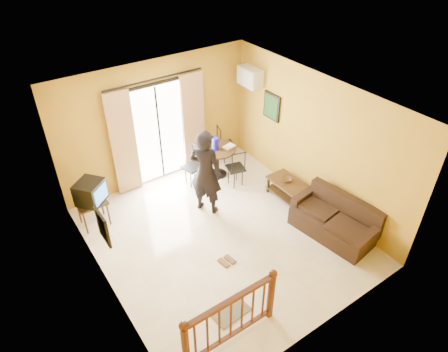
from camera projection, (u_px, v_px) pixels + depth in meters
ground at (222, 236)px, 7.80m from camera, size 5.00×5.00×0.00m
room_shell at (222, 163)px, 6.82m from camera, size 5.00×5.00×5.00m
balcony_door at (159, 133)px, 8.75m from camera, size 2.25×0.14×2.46m
tv_table at (92, 205)px, 7.81m from camera, size 0.56×0.47×0.56m
television at (90, 192)px, 7.65m from camera, size 0.68×0.67×0.45m
picture_left at (103, 227)px, 5.74m from camera, size 0.05×0.42×0.52m
dining_table at (217, 154)px, 9.18m from camera, size 0.87×0.87×0.72m
water_jug at (215, 144)px, 8.98m from camera, size 0.16×0.16×0.29m
serving_tray at (229, 146)px, 9.14m from camera, size 0.31×0.23×0.02m
dining_chairs at (218, 175)px, 9.47m from camera, size 1.67×1.46×0.95m
air_conditioner at (250, 77)px, 8.83m from camera, size 0.31×0.60×0.40m
botanical_print at (272, 107)px, 8.75m from camera, size 0.05×0.50×0.60m
coffee_table at (289, 188)px, 8.60m from camera, size 0.54×0.96×0.43m
bowl at (287, 180)px, 8.55m from camera, size 0.24×0.24×0.06m
sofa at (335, 221)px, 7.71m from camera, size 1.00×1.80×0.81m
standing_person at (206, 172)px, 7.93m from camera, size 0.75×0.82×1.88m
stair_balustrade at (231, 316)px, 5.67m from camera, size 1.63×0.13×1.04m
doormat at (230, 311)px, 6.39m from camera, size 0.63×0.45×0.02m
sandals at (227, 261)px, 7.25m from camera, size 0.28×0.26×0.03m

